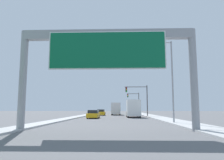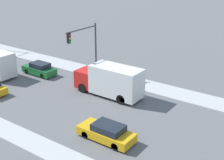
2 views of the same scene
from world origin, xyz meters
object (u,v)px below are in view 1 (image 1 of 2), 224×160
car_far_right (130,112)px  traffic_light_near_intersection (140,95)px  truck_box_secondary (116,109)px  traffic_light_mid_block (135,100)px  sign_gantry (107,53)px  street_lamp_right (169,74)px  car_near_left (101,113)px  car_far_left (93,114)px  truck_box_primary (133,109)px

car_far_right → traffic_light_near_intersection: bearing=-74.3°
car_far_right → truck_box_secondary: (-3.50, 5.10, 0.87)m
traffic_light_mid_block → traffic_light_near_intersection: bearing=-91.1°
sign_gantry → street_lamp_right: (6.53, 8.24, -0.35)m
car_near_left → car_far_left: size_ratio=1.00×
truck_box_primary → street_lamp_right: (3.03, -17.45, 3.80)m
car_far_right → traffic_light_near_intersection: traffic_light_near_intersection is taller
sign_gantry → traffic_light_near_intersection: bearing=80.1°
truck_box_secondary → street_lamp_right: 34.04m
sign_gantry → truck_box_secondary: size_ratio=1.55×
car_near_left → car_far_right: car_far_right is taller
truck_box_secondary → truck_box_primary: bearing=-77.5°
sign_gantry → car_far_left: sign_gantry is taller
traffic_light_near_intersection → street_lamp_right: size_ratio=0.70×
truck_box_secondary → sign_gantry: bearing=-90.0°
truck_box_primary → traffic_light_near_intersection: (1.74, 4.42, 2.77)m
sign_gantry → car_near_left: size_ratio=2.92×
car_far_right → truck_box_primary: size_ratio=0.60×
car_far_left → traffic_light_near_intersection: 13.16m
car_far_right → traffic_light_near_intersection: 7.43m
sign_gantry → traffic_light_mid_block: 50.46m
sign_gantry → truck_box_secondary: 41.64m
car_far_left → street_lamp_right: (10.03, -12.78, 4.78)m
sign_gantry → traffic_light_mid_block: size_ratio=2.10×
street_lamp_right → sign_gantry: bearing=-128.4°
sign_gantry → truck_box_primary: sign_gantry is taller
truck_box_secondary → traffic_light_near_intersection: (5.24, -11.31, 2.83)m
car_near_left → street_lamp_right: (10.03, -28.29, 4.76)m
sign_gantry → street_lamp_right: bearing=51.6°
sign_gantry → traffic_light_near_intersection: 30.60m
traffic_light_mid_block → car_near_left: bearing=-123.9°
car_near_left → traffic_light_near_intersection: 11.46m
car_far_left → car_far_right: bearing=65.4°
truck_box_primary → traffic_light_mid_block: size_ratio=1.15×
car_far_left → traffic_light_mid_block: size_ratio=0.72×
traffic_light_mid_block → street_lamp_right: bearing=-88.8°
street_lamp_right → car_far_left: bearing=128.1°
car_far_left → traffic_light_mid_block: (9.13, 29.10, 3.59)m
traffic_light_near_intersection → truck_box_primary: bearing=-111.5°
car_near_left → traffic_light_near_intersection: traffic_light_near_intersection is taller
truck_box_primary → traffic_light_near_intersection: traffic_light_near_intersection is taller
truck_box_secondary → traffic_light_mid_block: (5.63, 8.69, 2.67)m
car_near_left → truck_box_primary: (7.00, -10.84, 0.95)m
truck_box_secondary → traffic_light_near_intersection: bearing=-65.1°
car_far_left → traffic_light_near_intersection: (8.74, 9.10, 3.74)m
car_near_left → traffic_light_mid_block: bearing=56.1°
sign_gantry → traffic_light_near_intersection: sign_gantry is taller
truck_box_primary → street_lamp_right: bearing=-80.2°
car_far_left → traffic_light_near_intersection: size_ratio=0.71×
traffic_light_mid_block → truck_box_primary: bearing=-95.0°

